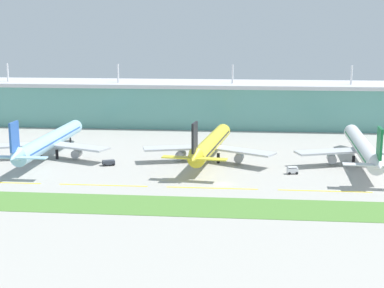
{
  "coord_description": "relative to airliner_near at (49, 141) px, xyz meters",
  "views": [
    {
      "loc": [
        7.1,
        -174.49,
        48.41
      ],
      "look_at": [
        -12.31,
        27.82,
        7.0
      ],
      "focal_mm": 53.88,
      "sensor_mm": 36.0,
      "label": 1
    }
  ],
  "objects": [
    {
      "name": "terminal_building",
      "position": [
        66.19,
        78.7,
        4.56
      ],
      "size": [
        288.0,
        34.0,
        30.64
      ],
      "color": "#5B9E93",
      "rests_on": "ground"
    },
    {
      "name": "baggage_cart",
      "position": [
        88.97,
        -15.58,
        -5.19
      ],
      "size": [
        3.89,
        2.61,
        2.48
      ],
      "color": "silver",
      "rests_on": "ground"
    },
    {
      "name": "pushback_tug",
      "position": [
        24.67,
        -9.48,
        -5.36
      ],
      "size": [
        4.97,
        3.82,
        1.85
      ],
      "color": "#333842",
      "rests_on": "ground"
    },
    {
      "name": "taxiway_stripe_mid_east",
      "position": [
        97.19,
        -35.39,
        -6.44
      ],
      "size": [
        28.0,
        0.7,
        0.04
      ],
      "primitive_type": "cube",
      "color": "yellow",
      "rests_on": "ground"
    },
    {
      "name": "airliner_middle",
      "position": [
        60.37,
        -0.11,
        -0.01
      ],
      "size": [
        48.43,
        63.78,
        18.9
      ],
      "color": "yellow",
      "rests_on": "ground"
    },
    {
      "name": "taxiway_stripe_centre",
      "position": [
        63.19,
        -35.39,
        -6.44
      ],
      "size": [
        28.0,
        0.7,
        0.04
      ],
      "primitive_type": "cube",
      "color": "yellow",
      "rests_on": "ground"
    },
    {
      "name": "ground_plane",
      "position": [
        66.19,
        -30.52,
        -6.46
      ],
      "size": [
        600.0,
        600.0,
        0.0
      ],
      "primitive_type": "plane",
      "color": "#A8A59E"
    },
    {
      "name": "airliner_near",
      "position": [
        0.0,
        0.0,
        0.0
      ],
      "size": [
        48.8,
        71.88,
        18.9
      ],
      "color": "#9ED1EA",
      "rests_on": "ground"
    },
    {
      "name": "grass_verge",
      "position": [
        66.19,
        -54.32,
        -6.41
      ],
      "size": [
        300.0,
        18.0,
        0.1
      ],
      "primitive_type": "cube",
      "color": "#518438",
      "rests_on": "ground"
    },
    {
      "name": "taxiway_stripe_mid_west",
      "position": [
        29.19,
        -35.39,
        -6.44
      ],
      "size": [
        28.0,
        0.7,
        0.04
      ],
      "primitive_type": "cube",
      "color": "yellow",
      "rests_on": "ground"
    },
    {
      "name": "airliner_far",
      "position": [
        114.63,
        -0.33,
        -0.0
      ],
      "size": [
        48.75,
        71.24,
        18.9
      ],
      "color": "silver",
      "rests_on": "ground"
    }
  ]
}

